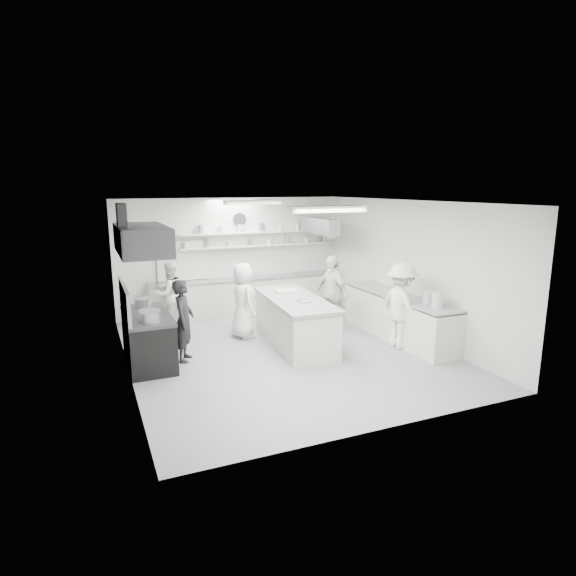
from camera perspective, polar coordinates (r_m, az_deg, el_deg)
name	(u,v)px	position (r m, az deg, el deg)	size (l,w,h in m)	color
floor	(284,352)	(9.87, -0.53, -7.55)	(6.00, 7.00, 0.02)	#99989D
ceiling	(283,201)	(9.30, -0.57, 10.26)	(6.00, 7.00, 0.02)	white
wall_back	(232,256)	(12.73, -6.62, 3.83)	(6.00, 0.04, 3.00)	beige
wall_front	(385,325)	(6.47, 11.48, -4.35)	(6.00, 0.04, 3.00)	beige
wall_left	(124,292)	(8.79, -18.92, -0.43)	(0.04, 7.00, 3.00)	beige
wall_right	(408,269)	(10.96, 14.11, 2.22)	(0.04, 7.00, 3.00)	beige
stove	(148,340)	(9.48, -16.26, -5.95)	(0.80, 1.80, 0.90)	black
exhaust_hood	(142,240)	(9.09, -16.96, 5.53)	(0.85, 2.00, 0.50)	#39383E
back_counter	(248,296)	(12.72, -4.82, -0.90)	(5.00, 0.60, 0.92)	beige
shelf_lower	(259,245)	(12.79, -3.46, 5.06)	(4.20, 0.26, 0.04)	beige
shelf_upper	(259,232)	(12.75, -3.48, 6.62)	(4.20, 0.26, 0.04)	beige
pass_through_window	(183,261)	(12.42, -12.35, 3.19)	(1.30, 0.04, 1.00)	black
wall_clock	(239,219)	(12.65, -5.79, 8.13)	(0.32, 0.32, 0.05)	silver
right_counter	(399,318)	(10.81, 12.99, -3.44)	(0.74, 3.30, 0.94)	beige
pot_rack	(320,226)	(12.36, 3.78, 7.37)	(0.30, 1.60, 0.40)	#9FA1A6
light_fixture_front	(327,209)	(7.67, 4.67, 9.32)	(1.30, 0.25, 0.10)	beige
light_fixture_rear	(253,202)	(10.99, -4.22, 10.13)	(1.30, 0.25, 0.10)	beige
prep_island	(294,322)	(10.13, 0.78, -4.10)	(0.98, 2.62, 0.97)	beige
stove_pot	(150,317)	(8.88, -16.10, -3.28)	(0.38, 0.38, 0.23)	#9FA1A6
cook_stove	(184,321)	(9.35, -12.28, -3.81)	(0.58, 0.38, 1.58)	black
cook_back	(170,294)	(11.74, -13.84, -0.70)	(0.76, 0.59, 1.56)	white
cook_island_left	(243,300)	(10.60, -5.39, -1.48)	(0.81, 0.53, 1.66)	white
cook_island_right	(332,293)	(11.05, 5.23, -0.65)	(1.03, 0.43, 1.76)	white
cook_right	(401,306)	(10.11, 13.31, -2.09)	(1.15, 0.66, 1.78)	white
bowl_island_a	(304,302)	(9.67, 1.93, -1.72)	(0.28, 0.28, 0.07)	#9FA1A6
bowl_island_b	(310,301)	(9.78, 2.60, -1.59)	(0.20, 0.20, 0.06)	beige
bowl_right	(390,294)	(10.76, 12.01, -0.72)	(0.25, 0.25, 0.06)	beige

